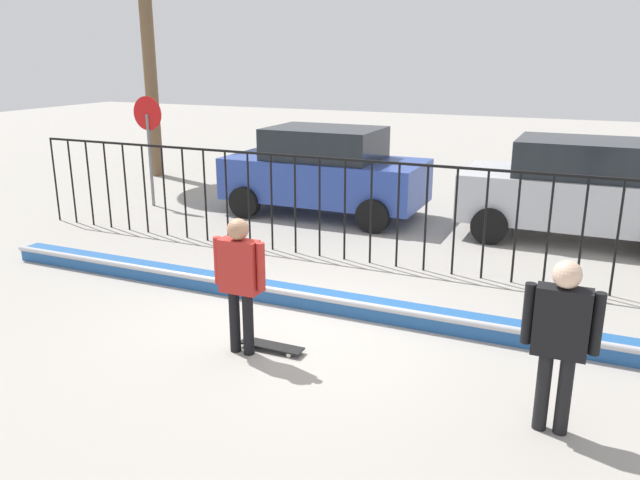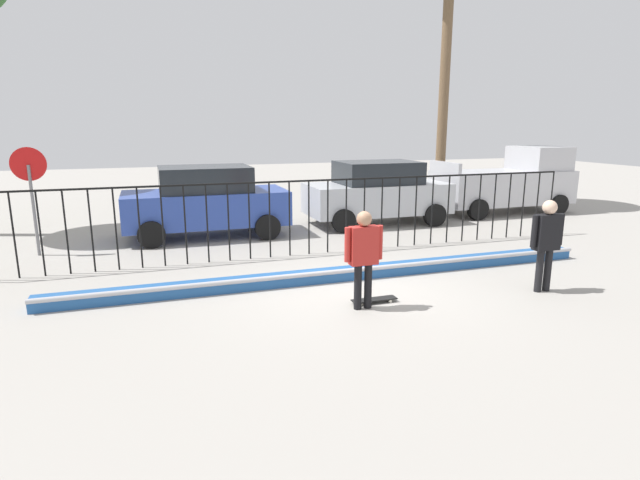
% 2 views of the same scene
% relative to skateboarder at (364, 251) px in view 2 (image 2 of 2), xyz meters
% --- Properties ---
extents(ground_plane, '(60.00, 60.00, 0.00)m').
position_rel_skateboarder_xyz_m(ground_plane, '(0.25, 0.88, -0.99)').
color(ground_plane, '#9E9991').
extents(bowl_coping_ledge, '(11.00, 0.40, 0.27)m').
position_rel_skateboarder_xyz_m(bowl_coping_ledge, '(0.25, 1.62, -0.87)').
color(bowl_coping_ledge, '#235699').
rests_on(bowl_coping_ledge, ground).
extents(perimeter_fence, '(14.04, 0.04, 1.75)m').
position_rel_skateboarder_xyz_m(perimeter_fence, '(0.25, 3.77, 0.10)').
color(perimeter_fence, black).
rests_on(perimeter_fence, ground).
extents(skateboarder, '(0.66, 0.25, 1.65)m').
position_rel_skateboarder_xyz_m(skateboarder, '(0.00, 0.00, 0.00)').
color(skateboarder, black).
rests_on(skateboarder, ground).
extents(skateboard, '(0.80, 0.20, 0.07)m').
position_rel_skateboarder_xyz_m(skateboard, '(0.30, 0.18, -0.93)').
color(skateboard, black).
rests_on(skateboard, ground).
extents(camera_operator, '(0.68, 0.26, 1.69)m').
position_rel_skateboarder_xyz_m(camera_operator, '(3.49, -0.22, 0.03)').
color(camera_operator, black).
rests_on(camera_operator, ground).
extents(parked_car_blue, '(4.30, 2.12, 1.90)m').
position_rel_skateboarder_xyz_m(parked_car_blue, '(-1.80, 6.53, -0.02)').
color(parked_car_blue, '#2D479E').
rests_on(parked_car_blue, ground).
extents(parked_car_silver, '(4.30, 2.12, 1.90)m').
position_rel_skateboarder_xyz_m(parked_car_silver, '(3.35, 6.70, -0.02)').
color(parked_car_silver, '#B7BABF').
rests_on(parked_car_silver, ground).
extents(pickup_truck, '(4.70, 2.12, 2.24)m').
position_rel_skateboarder_xyz_m(pickup_truck, '(8.48, 7.15, 0.05)').
color(pickup_truck, '#B7B7BC').
rests_on(pickup_truck, ground).
extents(stop_sign, '(0.76, 0.07, 2.50)m').
position_rel_skateboarder_xyz_m(stop_sign, '(-5.78, 5.69, 0.63)').
color(stop_sign, slate).
rests_on(stop_sign, ground).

